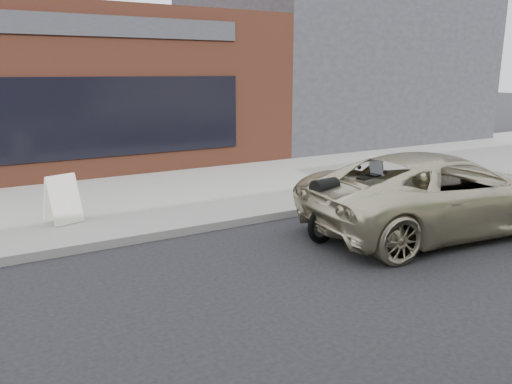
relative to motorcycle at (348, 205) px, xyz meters
name	(u,v)px	position (x,y,z in m)	size (l,w,h in m)	color
ground	(367,324)	(-1.84, -2.56, -0.57)	(120.00, 120.00, 0.00)	black
near_sidewalk	(161,193)	(-1.84, 4.44, -0.50)	(44.00, 6.00, 0.15)	gray
storefront	(25,90)	(-3.84, 11.43, 1.68)	(14.00, 10.07, 4.50)	brown
neighbour_building	(324,67)	(8.16, 11.44, 2.43)	(10.00, 10.00, 6.00)	#25252A
motorcycle	(348,205)	(0.00, 0.00, 0.00)	(2.10, 0.86, 1.33)	black
minivan	(440,192)	(1.66, -0.56, 0.13)	(2.35, 5.10, 1.42)	#C0B795
sandwich_sign	(62,199)	(-4.24, 2.87, 0.01)	(0.67, 0.64, 0.88)	silver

